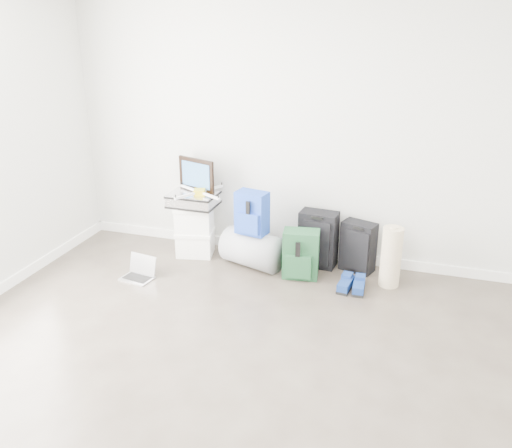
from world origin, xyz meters
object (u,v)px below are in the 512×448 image
(large_suitcase, at_px, (318,239))
(boxes_stack, at_px, (195,230))
(duffel_bag, at_px, (253,249))
(laptop, at_px, (139,273))
(briefcase, at_px, (193,200))
(carry_on, at_px, (358,247))

(large_suitcase, bearing_deg, boxes_stack, -169.17)
(boxes_stack, relative_size, large_suitcase, 0.95)
(boxes_stack, xyz_separation_m, duffel_bag, (0.66, -0.08, -0.09))
(large_suitcase, bearing_deg, laptop, -148.19)
(boxes_stack, xyz_separation_m, briefcase, (0.00, 0.00, 0.34))
(boxes_stack, distance_m, carry_on, 1.68)
(boxes_stack, distance_m, laptop, 0.76)
(carry_on, bearing_deg, large_suitcase, -160.71)
(boxes_stack, height_order, duffel_bag, boxes_stack)
(laptop, bearing_deg, boxes_stack, 75.07)
(large_suitcase, height_order, carry_on, large_suitcase)
(boxes_stack, relative_size, briefcase, 1.14)
(briefcase, bearing_deg, large_suitcase, 6.03)
(boxes_stack, bearing_deg, large_suitcase, -6.27)
(boxes_stack, relative_size, laptop, 1.65)
(duffel_bag, height_order, large_suitcase, large_suitcase)
(carry_on, height_order, laptop, carry_on)
(briefcase, height_order, laptop, briefcase)
(briefcase, relative_size, large_suitcase, 0.83)
(large_suitcase, xyz_separation_m, carry_on, (0.40, 0.00, -0.03))
(briefcase, distance_m, large_suitcase, 1.32)
(duffel_bag, bearing_deg, boxes_stack, -168.52)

